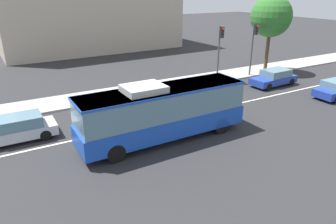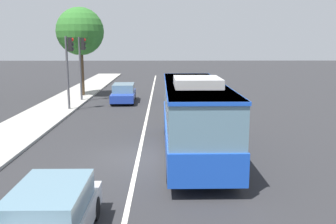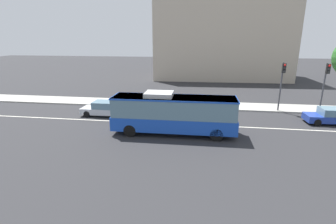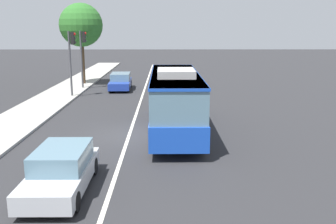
{
  "view_description": "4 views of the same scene",
  "coord_description": "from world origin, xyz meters",
  "px_view_note": "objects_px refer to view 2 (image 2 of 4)",
  "views": [
    {
      "loc": [
        -7.24,
        -16.84,
        8.26
      ],
      "look_at": [
        1.27,
        -1.95,
        1.43
      ],
      "focal_mm": 33.11,
      "sensor_mm": 36.0,
      "label": 1
    },
    {
      "loc": [
        -14.9,
        -1.06,
        4.86
      ],
      "look_at": [
        1.51,
        -1.28,
        1.71
      ],
      "focal_mm": 39.46,
      "sensor_mm": 36.0,
      "label": 2
    },
    {
      "loc": [
        3.01,
        -22.01,
        7.7
      ],
      "look_at": [
        0.1,
        -1.51,
        1.58
      ],
      "focal_mm": 27.29,
      "sensor_mm": 36.0,
      "label": 3
    },
    {
      "loc": [
        -18.81,
        -1.87,
        5.43
      ],
      "look_at": [
        -0.31,
        -2.01,
        1.28
      ],
      "focal_mm": 40.18,
      "sensor_mm": 36.0,
      "label": 4
    }
  ],
  "objects_px": {
    "sedan_silver": "(49,219)",
    "traffic_light_mid_block": "(82,58)",
    "traffic_light_near_corner": "(69,60)",
    "sedan_blue_ahead": "(124,93)",
    "transit_bus": "(194,113)",
    "sedan_blue": "(184,90)",
    "street_tree_kerbside_left": "(80,32)"
  },
  "relations": [
    {
      "from": "sedan_silver",
      "to": "sedan_blue_ahead",
      "type": "bearing_deg",
      "value": -178.64
    },
    {
      "from": "sedan_silver",
      "to": "street_tree_kerbside_left",
      "type": "distance_m",
      "value": 25.47
    },
    {
      "from": "transit_bus",
      "to": "sedan_blue",
      "type": "xyz_separation_m",
      "value": [
        16.05,
        -0.51,
        -1.09
      ]
    },
    {
      "from": "sedan_blue",
      "to": "traffic_light_near_corner",
      "type": "bearing_deg",
      "value": 126.36
    },
    {
      "from": "sedan_silver",
      "to": "street_tree_kerbside_left",
      "type": "xyz_separation_m",
      "value": [
        24.58,
        4.46,
        4.95
      ]
    },
    {
      "from": "sedan_blue_ahead",
      "to": "traffic_light_mid_block",
      "type": "distance_m",
      "value": 4.39
    },
    {
      "from": "sedan_silver",
      "to": "sedan_blue_ahead",
      "type": "xyz_separation_m",
      "value": [
        21.57,
        0.5,
        0.0
      ]
    },
    {
      "from": "sedan_blue_ahead",
      "to": "traffic_light_near_corner",
      "type": "distance_m",
      "value": 5.8
    },
    {
      "from": "traffic_light_near_corner",
      "to": "transit_bus",
      "type": "bearing_deg",
      "value": -55.64
    },
    {
      "from": "sedan_blue",
      "to": "traffic_light_near_corner",
      "type": "relative_size",
      "value": 0.88
    },
    {
      "from": "transit_bus",
      "to": "traffic_light_mid_block",
      "type": "distance_m",
      "value": 16.55
    },
    {
      "from": "transit_bus",
      "to": "sedan_blue_ahead",
      "type": "height_order",
      "value": "transit_bus"
    },
    {
      "from": "traffic_light_near_corner",
      "to": "street_tree_kerbside_left",
      "type": "height_order",
      "value": "street_tree_kerbside_left"
    },
    {
      "from": "traffic_light_near_corner",
      "to": "sedan_blue_ahead",
      "type": "bearing_deg",
      "value": 46.02
    },
    {
      "from": "sedan_blue",
      "to": "sedan_silver",
      "type": "bearing_deg",
      "value": 170.86
    },
    {
      "from": "transit_bus",
      "to": "traffic_light_mid_block",
      "type": "height_order",
      "value": "traffic_light_mid_block"
    },
    {
      "from": "transit_bus",
      "to": "sedan_silver",
      "type": "xyz_separation_m",
      "value": [
        -7.47,
        4.05,
        -1.09
      ]
    },
    {
      "from": "sedan_blue",
      "to": "traffic_light_near_corner",
      "type": "xyz_separation_m",
      "value": [
        -5.76,
        8.36,
        2.84
      ]
    },
    {
      "from": "sedan_blue",
      "to": "sedan_silver",
      "type": "xyz_separation_m",
      "value": [
        -23.51,
        4.55,
        0.0
      ]
    },
    {
      "from": "sedan_blue",
      "to": "street_tree_kerbside_left",
      "type": "height_order",
      "value": "street_tree_kerbside_left"
    },
    {
      "from": "traffic_light_mid_block",
      "to": "sedan_blue_ahead",
      "type": "bearing_deg",
      "value": -10.57
    },
    {
      "from": "sedan_blue",
      "to": "sedan_blue_ahead",
      "type": "height_order",
      "value": "same"
    },
    {
      "from": "sedan_silver",
      "to": "traffic_light_near_corner",
      "type": "xyz_separation_m",
      "value": [
        17.75,
        3.81,
        2.84
      ]
    },
    {
      "from": "sedan_silver",
      "to": "sedan_blue_ahead",
      "type": "height_order",
      "value": "same"
    },
    {
      "from": "sedan_blue",
      "to": "traffic_light_near_corner",
      "type": "distance_m",
      "value": 10.54
    },
    {
      "from": "sedan_blue",
      "to": "traffic_light_mid_block",
      "type": "distance_m",
      "value": 8.99
    },
    {
      "from": "sedan_silver",
      "to": "sedan_blue_ahead",
      "type": "relative_size",
      "value": 0.99
    },
    {
      "from": "sedan_blue_ahead",
      "to": "street_tree_kerbside_left",
      "type": "distance_m",
      "value": 7.02
    },
    {
      "from": "sedan_silver",
      "to": "traffic_light_mid_block",
      "type": "relative_size",
      "value": 0.87
    },
    {
      "from": "transit_bus",
      "to": "sedan_blue",
      "type": "relative_size",
      "value": 2.2
    },
    {
      "from": "sedan_blue",
      "to": "street_tree_kerbside_left",
      "type": "xyz_separation_m",
      "value": [
        1.07,
        9.01,
        4.95
      ]
    },
    {
      "from": "transit_bus",
      "to": "street_tree_kerbside_left",
      "type": "bearing_deg",
      "value": 25.97
    }
  ]
}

